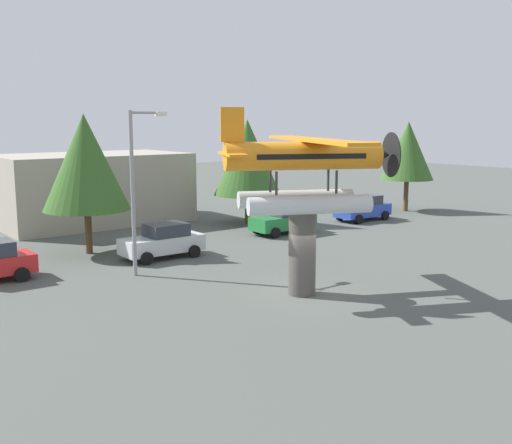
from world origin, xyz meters
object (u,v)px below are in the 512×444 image
(display_pedestal, at_px, (302,253))
(streetlight_primary, at_px, (137,180))
(car_distant_blue, at_px, (363,208))
(car_mid_silver, at_px, (163,241))
(floatplane_monument, at_px, (306,168))
(tree_east, at_px, (85,162))
(tree_center_back, at_px, (247,158))
(storefront_building, at_px, (92,188))
(car_far_green, at_px, (284,219))
(tree_far_east, at_px, (408,151))

(display_pedestal, relative_size, streetlight_primary, 0.46)
(car_distant_blue, height_order, streetlight_primary, streetlight_primary)
(car_distant_blue, bearing_deg, car_mid_silver, 6.23)
(floatplane_monument, xyz_separation_m, tree_east, (-3.80, 12.67, -0.29))
(tree_east, bearing_deg, floatplane_monument, -73.30)
(floatplane_monument, xyz_separation_m, tree_center_back, (8.60, 15.18, -0.59))
(display_pedestal, relative_size, floatplane_monument, 0.35)
(floatplane_monument, height_order, car_mid_silver, floatplane_monument)
(storefront_building, bearing_deg, car_distant_blue, -35.22)
(car_mid_silver, xyz_separation_m, storefront_building, (1.64, 12.74, 1.48))
(car_mid_silver, height_order, tree_center_back, tree_center_back)
(car_far_green, bearing_deg, display_pedestal, 52.55)
(car_distant_blue, xyz_separation_m, tree_east, (-19.61, 1.49, 3.91))
(floatplane_monument, distance_m, car_mid_silver, 10.30)
(car_mid_silver, bearing_deg, car_distant_blue, -173.77)
(car_mid_silver, bearing_deg, display_pedestal, 96.92)
(tree_far_east, bearing_deg, tree_center_back, 167.59)
(tree_center_back, bearing_deg, car_distant_blue, -29.00)
(floatplane_monument, relative_size, car_mid_silver, 2.34)
(floatplane_monument, bearing_deg, streetlight_primary, 144.77)
(storefront_building, height_order, tree_far_east, tree_far_east)
(streetlight_primary, bearing_deg, tree_far_east, 11.73)
(streetlight_primary, xyz_separation_m, tree_far_east, (25.67, 5.33, 0.36))
(display_pedestal, height_order, streetlight_primary, streetlight_primary)
(car_far_green, bearing_deg, floatplane_monument, 53.10)
(car_distant_blue, relative_size, streetlight_primary, 0.57)
(car_distant_blue, height_order, tree_east, tree_east)
(floatplane_monument, height_order, car_distant_blue, floatplane_monument)
(tree_center_back, height_order, tree_far_east, tree_center_back)
(display_pedestal, distance_m, tree_far_east, 25.31)
(car_far_green, distance_m, tree_east, 12.65)
(floatplane_monument, bearing_deg, storefront_building, 114.90)
(floatplane_monument, bearing_deg, car_mid_silver, 123.53)
(floatplane_monument, xyz_separation_m, storefront_building, (0.40, 22.06, -2.73))
(car_mid_silver, distance_m, storefront_building, 12.93)
(storefront_building, distance_m, tree_east, 10.57)
(car_mid_silver, bearing_deg, floatplane_monument, 97.59)
(car_distant_blue, relative_size, tree_far_east, 0.61)
(car_distant_blue, bearing_deg, display_pedestal, 34.93)
(car_far_green, xyz_separation_m, car_distant_blue, (7.74, 0.43, 0.00))
(car_distant_blue, height_order, tree_far_east, tree_far_east)
(floatplane_monument, bearing_deg, tree_far_east, 55.24)
(car_mid_silver, distance_m, car_distant_blue, 17.15)
(car_distant_blue, relative_size, storefront_building, 0.34)
(tree_east, xyz_separation_m, tree_center_back, (12.40, 2.50, -0.30))
(display_pedestal, relative_size, car_mid_silver, 0.81)
(car_far_green, bearing_deg, car_mid_silver, 8.73)
(streetlight_primary, relative_size, storefront_building, 0.60)
(tree_center_back, bearing_deg, tree_east, -168.59)
(tree_far_east, bearing_deg, display_pedestal, -150.95)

